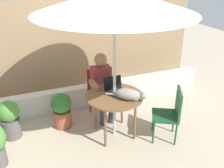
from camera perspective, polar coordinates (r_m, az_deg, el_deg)
ground_plane at (r=4.28m, az=0.51°, el=-11.21°), size 14.00×14.00×0.00m
fence_back at (r=5.45m, az=-7.04°, el=8.60°), size 5.21×0.08×1.97m
planter_wall_low at (r=4.99m, az=-4.03°, el=-2.41°), size 4.69×0.20×0.44m
patio_table at (r=3.92m, az=0.54°, el=-3.51°), size 0.90×0.90×0.73m
patio_umbrella at (r=3.45m, az=0.65°, el=18.56°), size 2.22×2.22×2.31m
chair_occupied at (r=4.58m, az=-2.86°, el=-1.07°), size 0.40×0.40×0.87m
chair_empty at (r=4.01m, az=13.33°, el=-6.01°), size 0.54×0.54×0.87m
person_seated at (r=4.37m, az=-2.23°, el=0.07°), size 0.48×0.48×1.21m
laptop at (r=4.01m, az=0.42°, el=-0.64°), size 0.31×0.26×0.21m
cat at (r=3.74m, az=4.12°, el=-2.43°), size 0.51×0.48×0.17m
potted_plant_near_fence at (r=4.33m, az=-22.22°, el=-7.32°), size 0.32×0.32×0.66m
potted_plant_by_chair at (r=4.36m, az=-11.38°, el=-5.73°), size 0.35×0.35×0.63m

